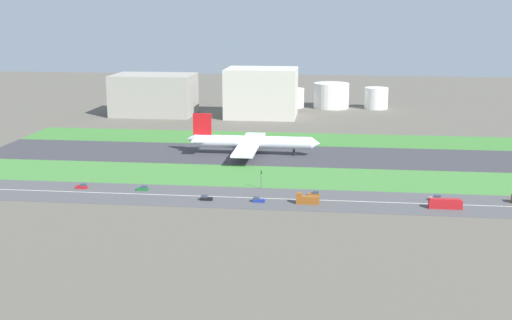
% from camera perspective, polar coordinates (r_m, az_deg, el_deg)
% --- Properties ---
extents(ground_plane, '(800.00, 800.00, 0.00)m').
position_cam_1_polar(ground_plane, '(307.74, 1.48, 0.43)').
color(ground_plane, '#5B564C').
extents(runway, '(280.00, 46.00, 0.10)m').
position_cam_1_polar(runway, '(307.73, 1.48, 0.44)').
color(runway, '#38383D').
rests_on(runway, ground_plane).
extents(grass_median_north, '(280.00, 36.00, 0.10)m').
position_cam_1_polar(grass_median_north, '(347.69, 2.10, 1.92)').
color(grass_median_north, '#3D7A33').
rests_on(grass_median_north, ground_plane).
extents(grass_median_south, '(280.00, 36.00, 0.10)m').
position_cam_1_polar(grass_median_south, '(268.08, 0.67, -1.48)').
color(grass_median_south, '#427F38').
rests_on(grass_median_south, ground_plane).
extents(highway, '(280.00, 28.00, 0.10)m').
position_cam_1_polar(highway, '(237.45, -0.15, -3.42)').
color(highway, '#4C4C4F').
rests_on(highway, ground_plane).
extents(highway_centerline, '(266.00, 0.50, 0.01)m').
position_cam_1_polar(highway_centerline, '(237.43, -0.15, -3.41)').
color(highway_centerline, silver).
rests_on(highway_centerline, highway).
extents(airliner, '(65.00, 56.00, 19.70)m').
position_cam_1_polar(airliner, '(307.58, -0.54, 1.62)').
color(airliner, white).
rests_on(airliner, runway).
extents(car_5, '(4.40, 1.80, 2.00)m').
position_cam_1_polar(car_5, '(258.85, -15.29, -2.29)').
color(car_5, '#B2191E').
rests_on(car_5, highway).
extents(car_4, '(4.40, 1.80, 2.00)m').
position_cam_1_polar(car_4, '(235.11, -4.50, -3.41)').
color(car_4, black).
rests_on(car_4, highway).
extents(car_0, '(4.40, 1.80, 2.00)m').
position_cam_1_polar(car_0, '(250.79, -10.07, -2.51)').
color(car_0, '#19662D').
rests_on(car_0, highway).
extents(car_3, '(4.40, 1.80, 2.00)m').
position_cam_1_polar(car_3, '(232.22, 0.19, -3.58)').
color(car_3, navy).
rests_on(car_3, highway).
extents(truck_0, '(8.40, 2.50, 4.00)m').
position_cam_1_polar(truck_0, '(230.75, 4.59, -3.54)').
color(truck_0, brown).
rests_on(truck_0, highway).
extents(car_6, '(4.40, 1.80, 2.00)m').
position_cam_1_polar(car_6, '(243.65, 15.79, -3.28)').
color(car_6, '#99999E').
rests_on(car_6, highway).
extents(bus_0, '(11.60, 2.50, 3.50)m').
position_cam_1_polar(bus_0, '(234.22, 16.58, -3.77)').
color(bus_0, '#B2191E').
rests_on(bus_0, highway).
extents(car_2, '(4.40, 1.80, 2.00)m').
position_cam_1_polar(car_2, '(240.49, 5.24, -3.04)').
color(car_2, brown).
rests_on(car_2, highway).
extents(traffic_light, '(0.36, 0.50, 7.20)m').
position_cam_1_polar(traffic_light, '(248.61, 0.47, -1.64)').
color(traffic_light, '#4C4C51').
rests_on(traffic_light, highway).
extents(terminal_building, '(53.13, 35.48, 26.96)m').
position_cam_1_polar(terminal_building, '(432.67, -9.10, 5.79)').
color(terminal_building, '#9E998E').
rests_on(terminal_building, ground_plane).
extents(hangar_building, '(45.75, 35.51, 31.78)m').
position_cam_1_polar(hangar_building, '(418.61, 0.50, 6.05)').
color(hangar_building, beige).
rests_on(hangar_building, ground_plane).
extents(fuel_tank_west, '(16.98, 16.98, 13.60)m').
position_cam_1_polar(fuel_tank_west, '(462.79, 3.26, 5.58)').
color(fuel_tank_west, silver).
rests_on(fuel_tank_west, ground_plane).
extents(fuel_tank_centre, '(25.01, 25.01, 17.82)m').
position_cam_1_polar(fuel_tank_centre, '(461.70, 6.75, 5.75)').
color(fuel_tank_centre, silver).
rests_on(fuel_tank_centre, ground_plane).
extents(fuel_tank_east, '(16.44, 16.44, 14.98)m').
position_cam_1_polar(fuel_tank_east, '(463.01, 10.71, 5.46)').
color(fuel_tank_east, silver).
rests_on(fuel_tank_east, ground_plane).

